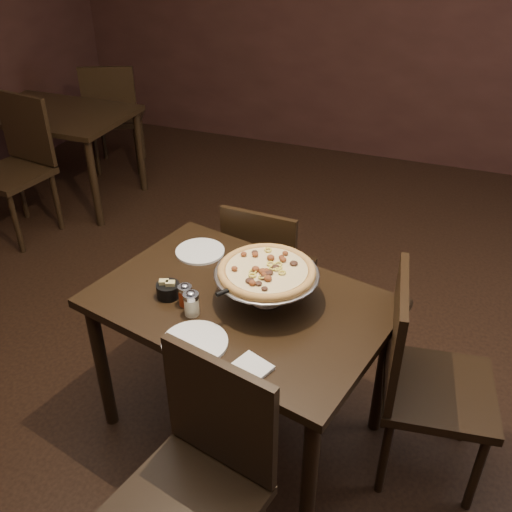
% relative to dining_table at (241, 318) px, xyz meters
% --- Properties ---
extents(room, '(6.04, 7.04, 2.84)m').
position_rel_dining_table_xyz_m(room, '(-0.01, 0.03, 0.76)').
color(room, black).
rests_on(room, ground).
extents(dining_table, '(1.34, 1.04, 0.74)m').
position_rel_dining_table_xyz_m(dining_table, '(0.00, 0.00, 0.00)').
color(dining_table, black).
rests_on(dining_table, ground).
extents(background_table, '(1.16, 0.77, 0.73)m').
position_rel_dining_table_xyz_m(background_table, '(-2.27, 1.74, -0.02)').
color(background_table, black).
rests_on(background_table, ground).
extents(pizza_stand, '(0.43, 0.43, 0.18)m').
position_rel_dining_table_xyz_m(pizza_stand, '(0.10, 0.04, 0.24)').
color(pizza_stand, '#AFAFB6').
rests_on(pizza_stand, dining_table).
extents(parmesan_shaker, '(0.06, 0.06, 0.11)m').
position_rel_dining_table_xyz_m(parmesan_shaker, '(-0.14, -0.15, 0.15)').
color(parmesan_shaker, beige).
rests_on(parmesan_shaker, dining_table).
extents(pepper_flake_shaker, '(0.06, 0.06, 0.10)m').
position_rel_dining_table_xyz_m(pepper_flake_shaker, '(-0.20, -0.11, 0.15)').
color(pepper_flake_shaker, maroon).
rests_on(pepper_flake_shaker, dining_table).
extents(packet_caddy, '(0.10, 0.10, 0.08)m').
position_rel_dining_table_xyz_m(packet_caddy, '(-0.29, -0.08, 0.13)').
color(packet_caddy, black).
rests_on(packet_caddy, dining_table).
extents(napkin_stack, '(0.16, 0.16, 0.01)m').
position_rel_dining_table_xyz_m(napkin_stack, '(0.19, -0.37, 0.10)').
color(napkin_stack, silver).
rests_on(napkin_stack, dining_table).
extents(plate_left, '(0.23, 0.23, 0.01)m').
position_rel_dining_table_xyz_m(plate_left, '(-0.31, 0.27, 0.10)').
color(plate_left, white).
rests_on(plate_left, dining_table).
extents(plate_near, '(0.25, 0.25, 0.01)m').
position_rel_dining_table_xyz_m(plate_near, '(-0.06, -0.31, 0.10)').
color(plate_near, white).
rests_on(plate_near, dining_table).
extents(serving_spatula, '(0.15, 0.15, 0.02)m').
position_rel_dining_table_xyz_m(serving_spatula, '(0.01, -0.13, 0.24)').
color(serving_spatula, '#AFAFB6').
rests_on(serving_spatula, pizza_stand).
extents(chair_far, '(0.42, 0.42, 0.86)m').
position_rel_dining_table_xyz_m(chair_far, '(-0.12, 0.64, -0.18)').
color(chair_far, black).
rests_on(chair_far, ground).
extents(chair_near, '(0.53, 0.53, 0.94)m').
position_rel_dining_table_xyz_m(chair_near, '(0.12, -0.68, -0.13)').
color(chair_near, black).
rests_on(chair_near, ground).
extents(chair_side, '(0.50, 0.50, 0.95)m').
position_rel_dining_table_xyz_m(chair_side, '(0.76, 0.06, -0.13)').
color(chair_side, black).
rests_on(chair_side, ground).
extents(bg_chair_far, '(0.59, 0.59, 0.96)m').
position_rel_dining_table_xyz_m(bg_chair_far, '(-2.16, 2.36, -0.12)').
color(bg_chair_far, black).
rests_on(bg_chair_far, ground).
extents(bg_chair_near, '(0.53, 0.53, 1.00)m').
position_rel_dining_table_xyz_m(bg_chair_near, '(-2.19, 1.18, -0.10)').
color(bg_chair_near, black).
rests_on(bg_chair_near, ground).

